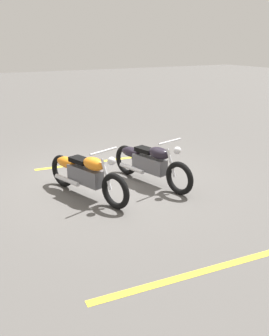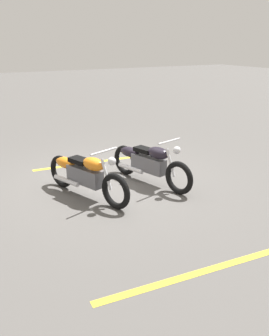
{
  "view_description": "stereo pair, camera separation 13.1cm",
  "coord_description": "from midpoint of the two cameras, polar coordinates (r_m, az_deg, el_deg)",
  "views": [
    {
      "loc": [
        6.78,
        -3.0,
        2.87
      ],
      "look_at": [
        1.17,
        0.0,
        0.65
      ],
      "focal_mm": 39.22,
      "sensor_mm": 36.0,
      "label": 1
    },
    {
      "loc": [
        6.72,
        -3.12,
        2.87
      ],
      "look_at": [
        1.17,
        0.0,
        0.65
      ],
      "focal_mm": 39.22,
      "sensor_mm": 36.0,
      "label": 2
    }
  ],
  "objects": [
    {
      "name": "motorcycle_dark_foreground",
      "position": [
        7.68,
        2.76,
        0.92
      ],
      "size": [
        2.19,
        0.81,
        1.04
      ],
      "rotation": [
        0.0,
        0.0,
        0.25
      ],
      "color": "black",
      "rests_on": "ground"
    },
    {
      "name": "parking_stripe_near",
      "position": [
        9.22,
        -5.03,
        1.02
      ],
      "size": [
        0.38,
        3.2,
        0.01
      ],
      "primitive_type": "cube",
      "rotation": [
        0.0,
        0.0,
        1.49
      ],
      "color": "yellow",
      "rests_on": "ground"
    },
    {
      "name": "motorcycle_bright_foreground",
      "position": [
        7.07,
        -7.23,
        -0.84
      ],
      "size": [
        2.15,
        0.89,
        1.04
      ],
      "rotation": [
        0.0,
        0.0,
        0.33
      ],
      "color": "black",
      "rests_on": "ground"
    },
    {
      "name": "ground_plane",
      "position": [
        7.95,
        -3.49,
        -1.99
      ],
      "size": [
        60.0,
        60.0,
        0.0
      ],
      "primitive_type": "plane",
      "color": "#514F4C"
    },
    {
      "name": "parking_stripe_mid",
      "position": [
        5.1,
        11.47,
        -15.43
      ],
      "size": [
        0.38,
        3.2,
        0.01
      ],
      "primitive_type": "cube",
      "rotation": [
        0.0,
        0.0,
        1.49
      ],
      "color": "yellow",
      "rests_on": "ground"
    }
  ]
}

